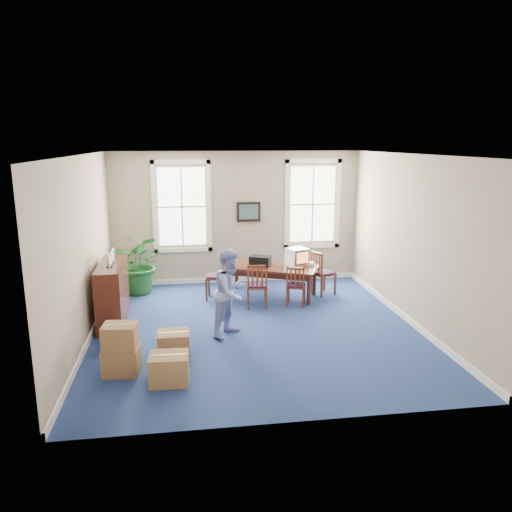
{
  "coord_description": "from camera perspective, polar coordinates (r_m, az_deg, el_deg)",
  "views": [
    {
      "loc": [
        -1.27,
        -8.73,
        3.44
      ],
      "look_at": [
        0.1,
        0.6,
        1.25
      ],
      "focal_mm": 35.0,
      "sensor_mm": 36.0,
      "label": 1
    }
  ],
  "objects": [
    {
      "name": "window_left",
      "position": [
        12.06,
        -8.47,
        5.59
      ],
      "size": [
        1.4,
        0.12,
        2.2
      ],
      "primitive_type": null,
      "color": "white",
      "rests_on": "ground"
    },
    {
      "name": "baseboard_left",
      "position": [
        9.52,
        -18.27,
        -8.42
      ],
      "size": [
        0.04,
        6.5,
        0.12
      ],
      "primitive_type": "cube",
      "color": "white",
      "rests_on": "ground"
    },
    {
      "name": "baseboard_back",
      "position": [
        12.49,
        -2.2,
        -2.65
      ],
      "size": [
        6.0,
        0.04,
        0.12
      ],
      "primitive_type": "cube",
      "color": "white",
      "rests_on": "ground"
    },
    {
      "name": "crt_tv",
      "position": [
        11.27,
        4.72,
        -0.05
      ],
      "size": [
        0.56,
        0.58,
        0.38
      ],
      "primitive_type": null,
      "rotation": [
        0.0,
        0.0,
        0.41
      ],
      "color": "#B7B7BC",
      "rests_on": "conference_table"
    },
    {
      "name": "equipment_bag",
      "position": [
        11.13,
        0.49,
        -0.57
      ],
      "size": [
        0.53,
        0.45,
        0.23
      ],
      "primitive_type": "cube",
      "rotation": [
        0.0,
        0.0,
        -0.42
      ],
      "color": "black",
      "rests_on": "conference_table"
    },
    {
      "name": "credenza",
      "position": [
        9.92,
        -16.08,
        -3.93
      ],
      "size": [
        0.47,
        1.6,
        1.25
      ],
      "primitive_type": "cube",
      "rotation": [
        0.0,
        0.0,
        0.01
      ],
      "color": "#491E14",
      "rests_on": "ground"
    },
    {
      "name": "cardboard_boxes",
      "position": [
        7.93,
        -13.62,
        -9.78
      ],
      "size": [
        1.54,
        1.54,
        0.82
      ],
      "primitive_type": null,
      "rotation": [
        0.0,
        0.0,
        -0.08
      ],
      "color": "#9D754A",
      "rests_on": "ground"
    },
    {
      "name": "game_console",
      "position": [
        11.33,
        6.14,
        -0.85
      ],
      "size": [
        0.19,
        0.24,
        0.06
      ],
      "primitive_type": "cube",
      "rotation": [
        0.0,
        0.0,
        0.04
      ],
      "color": "white",
      "rests_on": "conference_table"
    },
    {
      "name": "brochure_rack",
      "position": [
        9.73,
        -16.23,
        0.35
      ],
      "size": [
        0.11,
        0.6,
        0.27
      ],
      "primitive_type": null,
      "rotation": [
        0.0,
        0.0,
        0.01
      ],
      "color": "#99999E",
      "rests_on": "credenza"
    },
    {
      "name": "chair_end_left",
      "position": [
        11.05,
        -4.52,
        -2.29
      ],
      "size": [
        0.55,
        0.55,
        1.04
      ],
      "primitive_type": null,
      "rotation": [
        0.0,
        0.0,
        -1.76
      ],
      "color": "maroon",
      "rests_on": "ground"
    },
    {
      "name": "wall_picture",
      "position": [
        12.15,
        -0.85,
        5.07
      ],
      "size": [
        0.58,
        0.06,
        0.48
      ],
      "primitive_type": null,
      "color": "black",
      "rests_on": "ground"
    },
    {
      "name": "window_right",
      "position": [
        12.47,
        6.48,
        5.89
      ],
      "size": [
        1.4,
        0.12,
        2.2
      ],
      "primitive_type": null,
      "color": "white",
      "rests_on": "ground"
    },
    {
      "name": "baseboard_right",
      "position": [
        10.28,
        16.66,
        -6.7
      ],
      "size": [
        0.04,
        6.5,
        0.12
      ],
      "primitive_type": "cube",
      "color": "white",
      "rests_on": "ground"
    },
    {
      "name": "chair_near_left",
      "position": [
        10.47,
        0.1,
        -3.34
      ],
      "size": [
        0.47,
        0.47,
        0.96
      ],
      "primitive_type": null,
      "rotation": [
        0.0,
        0.0,
        3.04
      ],
      "color": "maroon",
      "rests_on": "ground"
    },
    {
      "name": "conference_table",
      "position": [
        11.24,
        1.7,
        -2.89
      ],
      "size": [
        2.26,
        1.7,
        0.7
      ],
      "primitive_type": null,
      "rotation": [
        0.0,
        0.0,
        -0.42
      ],
      "color": "#491E14",
      "rests_on": "ground"
    },
    {
      "name": "wall_back",
      "position": [
        12.19,
        -2.28,
        4.38
      ],
      "size": [
        6.5,
        0.0,
        6.5
      ],
      "primitive_type": "plane",
      "rotation": [
        1.57,
        0.0,
        0.0
      ],
      "color": "tan",
      "rests_on": "ground"
    },
    {
      "name": "chair_near_right",
      "position": [
        10.64,
        4.6,
        -3.36
      ],
      "size": [
        0.5,
        0.5,
        0.88
      ],
      "primitive_type": null,
      "rotation": [
        0.0,
        0.0,
        2.81
      ],
      "color": "maroon",
      "rests_on": "ground"
    },
    {
      "name": "potted_plant",
      "position": [
        11.7,
        -13.15,
        -0.84
      ],
      "size": [
        1.48,
        1.36,
        1.39
      ],
      "primitive_type": "imported",
      "rotation": [
        0.0,
        0.0,
        -0.25
      ],
      "color": "#1A561E",
      "rests_on": "ground"
    },
    {
      "name": "wall_front",
      "position": [
        5.92,
        4.48,
        -5.07
      ],
      "size": [
        6.5,
        0.0,
        6.5
      ],
      "primitive_type": "plane",
      "rotation": [
        -1.57,
        0.0,
        0.0
      ],
      "color": "tan",
      "rests_on": "ground"
    },
    {
      "name": "wall_right",
      "position": [
        9.89,
        17.4,
        1.75
      ],
      "size": [
        0.0,
        6.5,
        6.5
      ],
      "primitive_type": "plane",
      "rotation": [
        1.57,
        0.0,
        -1.57
      ],
      "color": "tan",
      "rests_on": "ground"
    },
    {
      "name": "wall_left",
      "position": [
        9.09,
        -19.14,
        0.66
      ],
      "size": [
        0.0,
        6.5,
        6.5
      ],
      "primitive_type": "plane",
      "rotation": [
        1.57,
        0.0,
        1.57
      ],
      "color": "tan",
      "rests_on": "ground"
    },
    {
      "name": "man",
      "position": [
        8.92,
        -2.91,
        -4.17
      ],
      "size": [
        0.96,
        0.99,
        1.6
      ],
      "primitive_type": "imported",
      "rotation": [
        0.0,
        0.0,
        0.89
      ],
      "color": "#8C9DD9",
      "rests_on": "ground"
    },
    {
      "name": "chair_end_right",
      "position": [
        11.47,
        7.7,
        -1.89
      ],
      "size": [
        0.59,
        0.59,
        1.0
      ],
      "primitive_type": null,
      "rotation": [
        0.0,
        0.0,
        1.97
      ],
      "color": "maroon",
      "rests_on": "ground"
    },
    {
      "name": "floor",
      "position": [
        9.47,
        -0.07,
        -8.23
      ],
      "size": [
        6.5,
        6.5,
        0.0
      ],
      "primitive_type": "plane",
      "color": "navy",
      "rests_on": "ground"
    },
    {
      "name": "ceiling",
      "position": [
        8.83,
        -0.08,
        11.51
      ],
      "size": [
        6.5,
        6.5,
        0.0
      ],
      "primitive_type": "plane",
      "rotation": [
        3.14,
        0.0,
        0.0
      ],
      "color": "white",
      "rests_on": "ground"
    }
  ]
}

